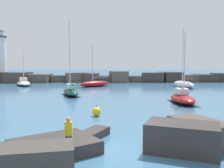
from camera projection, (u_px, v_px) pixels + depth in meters
name	position (u px, v px, depth m)	size (l,w,h in m)	color
ground_plane	(120.00, 150.00, 12.82)	(600.00, 600.00, 0.00)	#3D6B8E
open_sea_beyond	(104.00, 73.00, 119.11)	(400.00, 116.00, 0.01)	#2D5B7F
breakwater_jetty	(107.00, 78.00, 59.13)	(57.39, 7.44, 2.59)	#423D38
foreground_rocks	(146.00, 145.00, 11.89)	(16.49, 8.87, 1.48)	#383330
sailboat_moored_0	(184.00, 84.00, 45.38)	(3.10, 6.53, 10.94)	white
sailboat_moored_1	(95.00, 84.00, 47.32)	(6.21, 5.04, 7.80)	maroon
sailboat_moored_3	(71.00, 91.00, 34.22)	(3.43, 5.92, 10.40)	#195138
sailboat_moored_4	(182.00, 98.00, 27.80)	(2.29, 5.84, 7.75)	maroon
sailboat_moored_5	(23.00, 83.00, 49.77)	(4.92, 7.30, 6.97)	silver
mooring_buoy_orange_near	(97.00, 112.00, 21.01)	(0.77, 0.77, 0.97)	yellow
person_on_rocks	(69.00, 133.00, 12.34)	(0.36, 0.24, 1.81)	#282833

